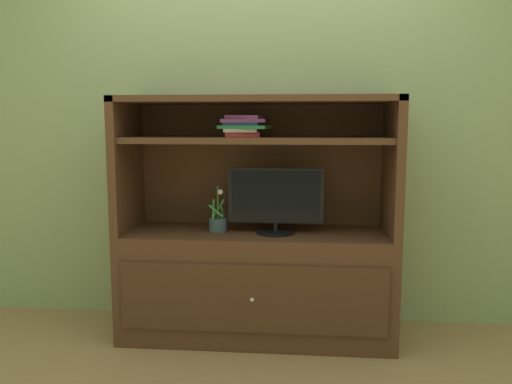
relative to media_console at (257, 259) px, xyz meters
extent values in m
plane|color=#99754C|center=(0.00, -0.40, -0.48)|extent=(8.00, 8.00, 0.00)
cube|color=#8C9E6B|center=(0.00, 0.35, 0.92)|extent=(6.00, 0.10, 2.80)
cube|color=#4C2D1C|center=(0.00, 0.00, -0.15)|extent=(1.64, 0.54, 0.65)
cube|color=#462A19|center=(0.00, -0.28, -0.15)|extent=(1.51, 0.02, 0.39)
sphere|color=silver|center=(0.00, -0.30, -0.15)|extent=(0.02, 0.02, 0.02)
cube|color=#4C2D1C|center=(-0.80, 0.00, 0.58)|extent=(0.05, 0.54, 0.81)
cube|color=#4C2D1C|center=(0.80, 0.00, 0.58)|extent=(0.05, 0.54, 0.81)
cube|color=#4C2D1C|center=(0.00, 0.25, 0.58)|extent=(1.64, 0.02, 0.81)
cube|color=#4C2D1C|center=(0.00, 0.00, 0.96)|extent=(1.64, 0.54, 0.04)
cube|color=#4C2D1C|center=(0.00, 0.00, 0.73)|extent=(1.54, 0.48, 0.04)
cylinder|color=black|center=(0.12, -0.04, 0.18)|extent=(0.23, 0.23, 0.01)
cylinder|color=black|center=(0.12, -0.04, 0.21)|extent=(0.03, 0.03, 0.05)
cube|color=black|center=(0.12, -0.04, 0.40)|extent=(0.56, 0.02, 0.33)
cube|color=black|center=(0.12, -0.05, 0.40)|extent=(0.52, 0.00, 0.29)
cylinder|color=#384C56|center=(-0.24, -0.02, 0.21)|extent=(0.11, 0.11, 0.08)
cylinder|color=#3D6B33|center=(-0.24, -0.02, 0.35)|extent=(0.01, 0.01, 0.20)
cube|color=#2D7A38|center=(-0.21, -0.02, 0.30)|extent=(0.02, 0.07, 0.08)
cube|color=#2D7A38|center=(-0.24, 0.01, 0.30)|extent=(0.08, 0.01, 0.13)
cube|color=#2D7A38|center=(-0.26, -0.02, 0.30)|extent=(0.02, 0.08, 0.12)
cube|color=#2D7A38|center=(-0.24, -0.05, 0.30)|extent=(0.10, 0.03, 0.07)
sphere|color=silver|center=(-0.22, -0.03, 0.42)|extent=(0.03, 0.03, 0.03)
sphere|color=silver|center=(-0.22, -0.03, 0.41)|extent=(0.03, 0.03, 0.03)
cube|color=red|center=(-0.09, -0.01, 0.76)|extent=(0.22, 0.27, 0.03)
cube|color=silver|center=(-0.09, 0.00, 0.79)|extent=(0.20, 0.28, 0.02)
cube|color=#338C4C|center=(-0.07, -0.01, 0.80)|extent=(0.31, 0.29, 0.02)
cube|color=#2D519E|center=(-0.09, 0.00, 0.82)|extent=(0.21, 0.25, 0.02)
cube|color=purple|center=(-0.08, -0.01, 0.84)|extent=(0.28, 0.29, 0.02)
cube|color=purple|center=(-0.07, -0.01, 0.86)|extent=(0.21, 0.26, 0.02)
camera|label=1|loc=(0.27, -3.03, 0.83)|focal=35.80mm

